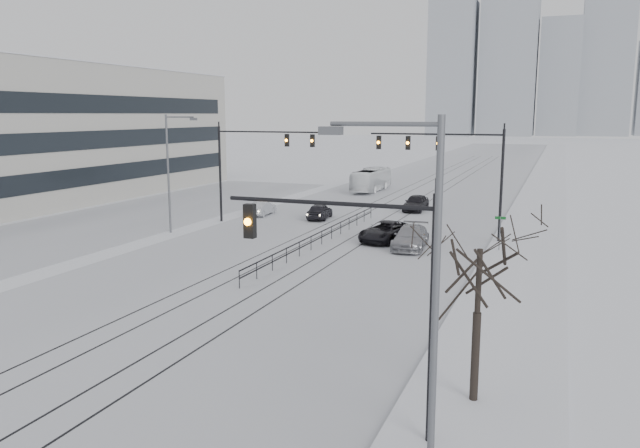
{
  "coord_description": "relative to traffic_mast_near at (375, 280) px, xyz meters",
  "views": [
    {
      "loc": [
        15.34,
        -9.85,
        9.0
      ],
      "look_at": [
        3.43,
        20.81,
        3.2
      ],
      "focal_mm": 35.0,
      "sensor_mm": 36.0,
      "label": 1
    }
  ],
  "objects": [
    {
      "name": "skyline",
      "position": [
        -5.77,
        267.63,
        26.08
      ],
      "size": [
        96.0,
        48.0,
        72.0
      ],
      "color": "#9298A0",
      "rests_on": "ground"
    },
    {
      "name": "sedan_sb_inner",
      "position": [
        -14.83,
        33.99,
        -3.87
      ],
      "size": [
        2.11,
        4.21,
        1.38
      ],
      "primitive_type": "imported",
      "rotation": [
        0.0,
        0.0,
        3.27
      ],
      "color": "black",
      "rests_on": "ground"
    },
    {
      "name": "traffic_mast_ne",
      "position": [
        -2.64,
        29.0,
        1.2
      ],
      "size": [
        9.6,
        0.37,
        8.0
      ],
      "color": "black",
      "rests_on": "ground"
    },
    {
      "name": "median_fence",
      "position": [
        -10.79,
        24.0,
        -4.04
      ],
      "size": [
        0.06,
        24.0,
        1.0
      ],
      "color": "black",
      "rests_on": "ground"
    },
    {
      "name": "traffic_mast_nw",
      "position": [
        -19.31,
        30.0,
        1.01
      ],
      "size": [
        9.1,
        0.37,
        8.0
      ],
      "color": "black",
      "rests_on": "ground"
    },
    {
      "name": "street_light_west",
      "position": [
        -22.99,
        24.0,
        0.65
      ],
      "size": [
        2.73,
        0.25,
        9.0
      ],
      "color": "#595B60",
      "rests_on": "ground"
    },
    {
      "name": "road",
      "position": [
        -10.79,
        54.0,
        -4.55
      ],
      "size": [
        22.0,
        260.0,
        0.02
      ],
      "primitive_type": "cube",
      "color": "silver",
      "rests_on": "ground"
    },
    {
      "name": "sidewalk_east",
      "position": [
        2.71,
        54.0,
        -4.48
      ],
      "size": [
        5.0,
        260.0,
        0.16
      ],
      "primitive_type": "cube",
      "color": "silver",
      "rests_on": "ground"
    },
    {
      "name": "tram_rails",
      "position": [
        -10.79,
        34.0,
        -4.54
      ],
      "size": [
        5.3,
        180.0,
        0.01
      ],
      "color": "black",
      "rests_on": "ground"
    },
    {
      "name": "sedan_nb_right",
      "position": [
        -4.73,
        25.08,
        -3.81
      ],
      "size": [
        2.49,
        5.3,
        1.49
      ],
      "primitive_type": "imported",
      "rotation": [
        0.0,
        0.0,
        0.08
      ],
      "color": "#94959B",
      "rests_on": "ground"
    },
    {
      "name": "sedan_sb_outer",
      "position": [
        -20.41,
        34.03,
        -3.95
      ],
      "size": [
        1.52,
        3.81,
        1.23
      ],
      "primitive_type": "imported",
      "rotation": [
        0.0,
        0.0,
        3.2
      ],
      "color": "#B3B5BB",
      "rests_on": "ground"
    },
    {
      "name": "street_sign",
      "position": [
        1.01,
        26.0,
        -2.96
      ],
      "size": [
        0.7,
        0.06,
        2.4
      ],
      "color": "#595B60",
      "rests_on": "ground"
    },
    {
      "name": "box_truck",
      "position": [
        -16.39,
        54.89,
        -3.23
      ],
      "size": [
        2.35,
        9.61,
        2.67
      ],
      "primitive_type": "imported",
      "rotation": [
        0.0,
        0.0,
        3.13
      ],
      "color": "white",
      "rests_on": "ground"
    },
    {
      "name": "sedan_nb_far",
      "position": [
        -8.06,
        41.61,
        -3.8
      ],
      "size": [
        1.92,
        4.54,
        1.53
      ],
      "primitive_type": "imported",
      "rotation": [
        0.0,
        0.0,
        -0.02
      ],
      "color": "black",
      "rests_on": "ground"
    },
    {
      "name": "street_light_east",
      "position": [
        1.91,
        -3.0,
        0.65
      ],
      "size": [
        2.73,
        0.25,
        9.0
      ],
      "color": "#595B60",
      "rests_on": "ground"
    },
    {
      "name": "sedan_nb_front",
      "position": [
        -6.95,
        26.73,
        -3.85
      ],
      "size": [
        3.33,
        5.46,
        1.42
      ],
      "primitive_type": "imported",
      "rotation": [
        0.0,
        0.0,
        -0.2
      ],
      "color": "black",
      "rests_on": "ground"
    },
    {
      "name": "curb",
      "position": [
        0.26,
        54.0,
        -4.5
      ],
      "size": [
        0.1,
        260.0,
        0.12
      ],
      "primitive_type": "cube",
      "color": "gray",
      "rests_on": "ground"
    },
    {
      "name": "bare_tree",
      "position": [
        2.41,
        3.0,
        -0.07
      ],
      "size": [
        4.4,
        4.4,
        6.1
      ],
      "color": "black",
      "rests_on": "ground"
    },
    {
      "name": "traffic_mast_near",
      "position": [
        0.0,
        0.0,
        0.0
      ],
      "size": [
        6.1,
        0.37,
        7.0
      ],
      "color": "black",
      "rests_on": "ground"
    },
    {
      "name": "parking_strip",
      "position": [
        -30.79,
        29.0,
        -4.55
      ],
      "size": [
        14.0,
        60.0,
        0.03
      ],
      "primitive_type": "cube",
      "color": "silver",
      "rests_on": "ground"
    }
  ]
}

